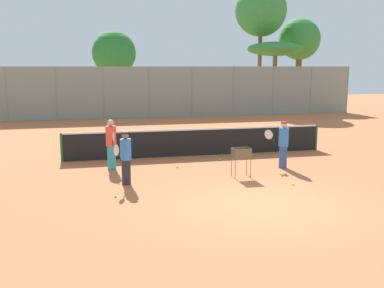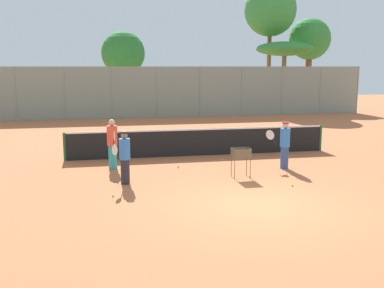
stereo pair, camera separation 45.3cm
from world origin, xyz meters
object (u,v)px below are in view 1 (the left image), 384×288
player_red_cap (283,144)px  player_yellow_shirt (111,144)px  tennis_net (197,142)px  ball_cart (241,155)px  parked_car (175,102)px  player_white_outfit (126,157)px

player_red_cap → player_yellow_shirt: 5.88m
tennis_net → player_yellow_shirt: size_ratio=6.09×
tennis_net → ball_cart: size_ratio=11.11×
tennis_net → ball_cart: 3.75m
ball_cart → parked_car: size_ratio=0.22×
ball_cart → tennis_net: bearing=97.7°
player_yellow_shirt → player_red_cap: bearing=72.7°
player_yellow_shirt → ball_cart: (3.93, -2.08, -0.17)m
player_red_cap → tennis_net: bearing=-15.7°
player_red_cap → parked_car: player_red_cap is taller
tennis_net → ball_cart: bearing=-82.3°
player_red_cap → parked_car: 20.89m
tennis_net → player_white_outfit: size_ratio=6.55×
ball_cart → parked_car: 21.91m
tennis_net → ball_cart: (0.50, -3.72, 0.15)m
player_white_outfit → player_red_cap: bearing=135.4°
player_yellow_shirt → parked_car: player_yellow_shirt is taller
tennis_net → player_white_outfit: (-3.13, -3.78, 0.27)m
player_yellow_shirt → parked_car: 20.65m
parked_car → player_red_cap: bearing=-91.0°
player_yellow_shirt → parked_car: (6.13, 19.72, -0.22)m
player_red_cap → ball_cart: size_ratio=1.72×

